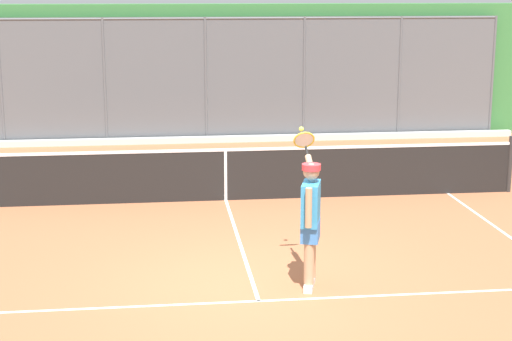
% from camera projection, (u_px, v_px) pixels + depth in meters
% --- Properties ---
extents(ground_plane, '(60.00, 60.00, 0.00)m').
position_uv_depth(ground_plane, '(253.00, 284.00, 10.58)').
color(ground_plane, '#A8603D').
extents(court_line_markings, '(8.44, 8.98, 0.01)m').
position_uv_depth(court_line_markings, '(262.00, 312.00, 9.66)').
color(court_line_markings, white).
rests_on(court_line_markings, ground).
extents(fence_backdrop, '(17.86, 1.37, 3.39)m').
position_uv_depth(fence_backdrop, '(204.00, 72.00, 20.74)').
color(fence_backdrop, '#565B60').
rests_on(fence_backdrop, ground).
extents(tennis_net, '(10.84, 0.09, 1.07)m').
position_uv_depth(tennis_net, '(226.00, 174.00, 14.68)').
color(tennis_net, '#2D2D2D').
rests_on(tennis_net, ground).
extents(tennis_player, '(0.37, 1.39, 1.92)m').
position_uv_depth(tennis_player, '(310.00, 215.00, 10.31)').
color(tennis_player, silver).
rests_on(tennis_player, ground).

